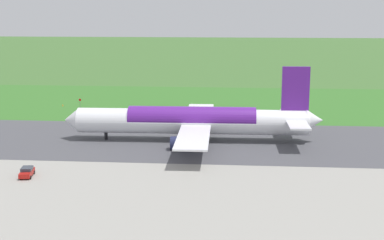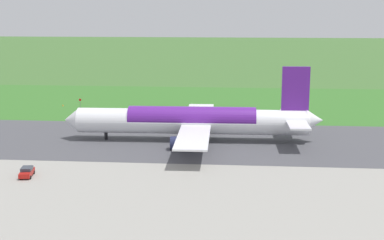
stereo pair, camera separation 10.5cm
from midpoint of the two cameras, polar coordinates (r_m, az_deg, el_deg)
The scene contains 8 objects.
ground_plane at distance 114.91m, azimuth -5.19°, elevation -2.11°, with size 800.00×800.00×0.00m, color #3D662D.
runway_asphalt at distance 114.90m, azimuth -5.19°, elevation -2.09°, with size 600.00×34.61×0.06m, color #47474C.
apron_concrete at distance 70.89m, azimuth -11.95°, elevation -11.28°, with size 440.00×110.00×0.05m, color gray.
grass_verge_foreground at distance 151.37m, azimuth -2.73°, elevation 1.31°, with size 600.00×80.00×0.04m, color #346B27.
airliner_main at distance 112.59m, azimuth 0.22°, elevation -0.08°, with size 54.04×44.12×15.88m.
service_car_followme at distance 93.82m, azimuth -16.98°, elevation -5.25°, with size 2.42×4.43×1.62m.
no_stopping_sign at distance 152.51m, azimuth -11.68°, elevation 1.79°, with size 0.60×0.10×2.81m.
traffic_cone_orange at distance 157.77m, azimuth -13.42°, elevation 1.53°, with size 0.40×0.40×0.55m, color orange.
Camera 2 is at (-19.76, 109.82, 27.48)m, focal length 50.64 mm.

